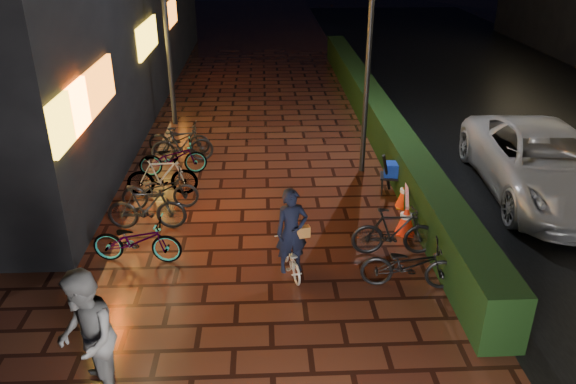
{
  "coord_description": "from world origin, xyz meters",
  "views": [
    {
      "loc": [
        -0.06,
        -8.12,
        5.63
      ],
      "look_at": [
        0.37,
        1.33,
        1.1
      ],
      "focal_mm": 35.0,
      "sensor_mm": 36.0,
      "label": 1
    }
  ],
  "objects_px": {
    "cart_assembly": "(392,171)",
    "bystander_person": "(87,338)",
    "van": "(544,163)",
    "traffic_barrier": "(406,206)",
    "cyclist": "(291,244)"
  },
  "relations": [
    {
      "from": "bystander_person",
      "to": "cyclist",
      "type": "relative_size",
      "value": 1.15
    },
    {
      "from": "van",
      "to": "traffic_barrier",
      "type": "bearing_deg",
      "value": -158.57
    },
    {
      "from": "bystander_person",
      "to": "van",
      "type": "relative_size",
      "value": 0.34
    },
    {
      "from": "bystander_person",
      "to": "cart_assembly",
      "type": "xyz_separation_m",
      "value": [
        5.18,
        5.98,
        -0.42
      ]
    },
    {
      "from": "cart_assembly",
      "to": "bystander_person",
      "type": "bearing_deg",
      "value": -130.9
    },
    {
      "from": "cart_assembly",
      "to": "cyclist",
      "type": "bearing_deg",
      "value": -127.48
    },
    {
      "from": "van",
      "to": "cart_assembly",
      "type": "xyz_separation_m",
      "value": [
        -3.37,
        0.26,
        -0.24
      ]
    },
    {
      "from": "bystander_person",
      "to": "cart_assembly",
      "type": "distance_m",
      "value": 7.92
    },
    {
      "from": "traffic_barrier",
      "to": "cart_assembly",
      "type": "xyz_separation_m",
      "value": [
        -0.02,
        1.3,
        0.22
      ]
    },
    {
      "from": "van",
      "to": "cyclist",
      "type": "height_order",
      "value": "cyclist"
    },
    {
      "from": "traffic_barrier",
      "to": "cart_assembly",
      "type": "height_order",
      "value": "cart_assembly"
    },
    {
      "from": "traffic_barrier",
      "to": "cart_assembly",
      "type": "relative_size",
      "value": 1.5
    },
    {
      "from": "cart_assembly",
      "to": "van",
      "type": "bearing_deg",
      "value": -4.38
    },
    {
      "from": "van",
      "to": "cart_assembly",
      "type": "distance_m",
      "value": 3.39
    },
    {
      "from": "traffic_barrier",
      "to": "cyclist",
      "type": "bearing_deg",
      "value": -142.26
    }
  ]
}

